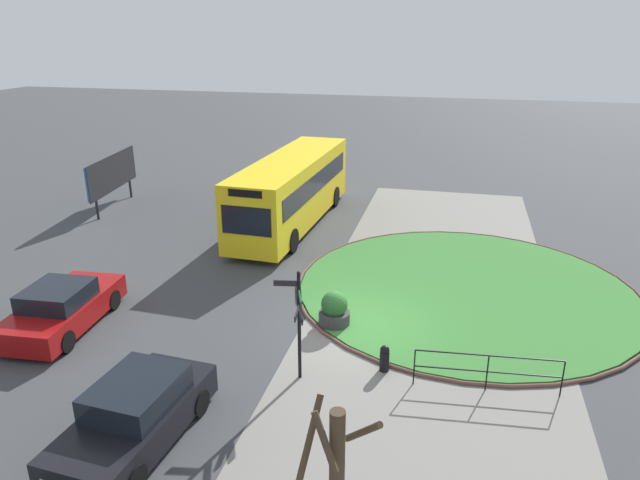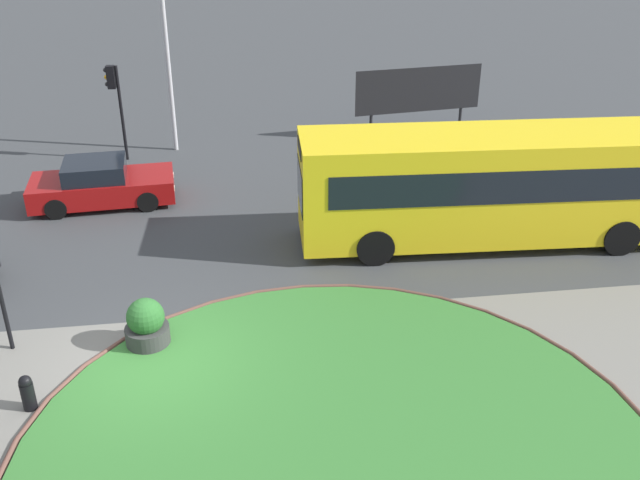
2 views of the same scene
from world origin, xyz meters
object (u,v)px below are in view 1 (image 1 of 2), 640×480
at_px(planter_near_signpost, 334,311).
at_px(street_tree_bare, 336,480).
at_px(bollard_foreground, 385,358).
at_px(signpost_directional, 298,318).
at_px(bus_yellow, 292,189).
at_px(car_far_lane, 62,308).
at_px(billboard_left, 112,173).
at_px(car_near_lane, 136,415).

xyz_separation_m(planter_near_signpost, street_tree_bare, (-8.05, -1.76, 1.20)).
xyz_separation_m(bollard_foreground, planter_near_signpost, (2.08, 1.80, 0.12)).
distance_m(signpost_directional, bollard_foreground, 2.68).
relative_size(bus_yellow, planter_near_signpost, 9.10).
height_order(bus_yellow, car_far_lane, bus_yellow).
relative_size(bollard_foreground, car_far_lane, 0.17).
height_order(bus_yellow, street_tree_bare, bus_yellow).
distance_m(planter_near_signpost, street_tree_bare, 8.33).
height_order(billboard_left, planter_near_signpost, billboard_left).
relative_size(car_far_lane, billboard_left, 0.87).
xyz_separation_m(billboard_left, planter_near_signpost, (-9.37, -13.22, -1.24)).
relative_size(bus_yellow, street_tree_bare, 3.40).
bearing_deg(signpost_directional, bollard_foreground, -66.16).
bearing_deg(bus_yellow, bollard_foreground, 30.19).
relative_size(car_far_lane, street_tree_bare, 1.44).
height_order(bus_yellow, billboard_left, bus_yellow).
distance_m(bollard_foreground, street_tree_bare, 6.12).
distance_m(billboard_left, planter_near_signpost, 16.25).
height_order(signpost_directional, bus_yellow, bus_yellow).
xyz_separation_m(car_far_lane, street_tree_bare, (-6.09, -9.70, 1.08)).
bearing_deg(car_far_lane, bollard_foreground, -94.69).
relative_size(bollard_foreground, bus_yellow, 0.07).
relative_size(bollard_foreground, planter_near_signpost, 0.67).
distance_m(signpost_directional, planter_near_signpost, 3.27).
height_order(car_far_lane, street_tree_bare, street_tree_bare).
bearing_deg(street_tree_bare, car_near_lane, 68.12).
xyz_separation_m(bus_yellow, street_tree_bare, (-17.00, -5.66, 0.06)).
bearing_deg(car_far_lane, signpost_directional, -101.72).
xyz_separation_m(bollard_foreground, car_near_lane, (-4.02, 4.90, 0.29)).
relative_size(car_near_lane, planter_near_signpost, 3.75).
distance_m(bollard_foreground, bus_yellow, 12.49).
xyz_separation_m(bus_yellow, car_far_lane, (-10.91, 4.04, -1.02)).
height_order(signpost_directional, bollard_foreground, signpost_directional).
bearing_deg(bollard_foreground, bus_yellow, 27.38).
relative_size(bus_yellow, billboard_left, 2.07).
bearing_deg(street_tree_bare, car_far_lane, 57.89).
xyz_separation_m(signpost_directional, car_near_lane, (-3.10, 2.82, -1.11)).
xyz_separation_m(bollard_foreground, street_tree_bare, (-5.97, 0.05, 1.33)).
xyz_separation_m(car_near_lane, planter_near_signpost, (6.10, -3.10, -0.16)).
bearing_deg(signpost_directional, planter_near_signpost, -5.38).
distance_m(bollard_foreground, car_near_lane, 6.35).
bearing_deg(bus_yellow, street_tree_bare, 21.24).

